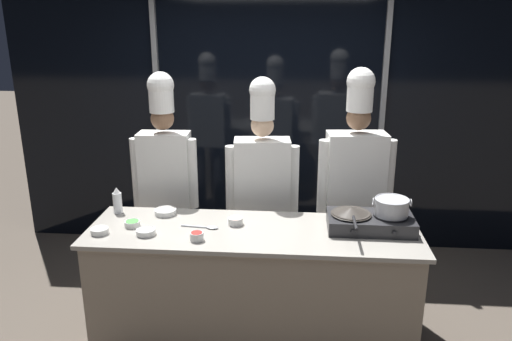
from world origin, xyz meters
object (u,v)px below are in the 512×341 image
portable_stove (370,222)px  prep_bowl_garlic (146,231)px  chef_head (165,169)px  prep_bowl_scallions (132,223)px  prep_bowl_chicken (165,211)px  frying_pan (351,211)px  prep_bowl_rice (100,230)px  squeeze_bottle_clear (117,201)px  serving_spoon_slotted (207,227)px  stock_pot (392,206)px  prep_bowl_shrimp (235,221)px  chef_sous (262,177)px  chef_line (355,174)px  prep_bowl_bell_pepper (197,236)px

portable_stove → prep_bowl_garlic: portable_stove is taller
chef_head → prep_bowl_scallions: bearing=83.6°
prep_bowl_garlic → prep_bowl_chicken: size_ratio=0.81×
frying_pan → prep_bowl_rice: bearing=-172.6°
squeeze_bottle_clear → serving_spoon_slotted: squeeze_bottle_clear is taller
stock_pot → prep_bowl_shrimp: bearing=179.8°
chef_sous → portable_stove: bearing=137.4°
chef_head → chef_line: size_ratio=0.98×
prep_bowl_scallions → chef_head: bearing=85.2°
prep_bowl_shrimp → serving_spoon_slotted: (-0.19, -0.08, -0.02)m
chef_line → frying_pan: bearing=76.5°
stock_pot → chef_sous: bearing=146.6°
portable_stove → prep_bowl_rice: bearing=-173.0°
stock_pot → prep_bowl_chicken: stock_pot is taller
portable_stove → prep_bowl_bell_pepper: portable_stove is taller
portable_stove → prep_bowl_chicken: portable_stove is taller
prep_bowl_garlic → prep_bowl_shrimp: size_ratio=1.24×
portable_stove → frying_pan: bearing=-178.1°
frying_pan → prep_bowl_scallions: bearing=-176.8°
frying_pan → chef_sous: chef_sous is taller
prep_bowl_scallions → chef_sous: size_ratio=0.06×
frying_pan → prep_bowl_rice: size_ratio=3.97×
stock_pot → chef_sous: size_ratio=0.14×
squeeze_bottle_clear → frying_pan: bearing=-5.2°
chef_sous → prep_bowl_bell_pepper: bearing=62.5°
portable_stove → chef_sous: bearing=142.4°
frying_pan → prep_bowl_scallions: 1.52m
prep_bowl_bell_pepper → chef_sous: chef_sous is taller
prep_bowl_chicken → prep_bowl_scallions: size_ratio=1.47×
squeeze_bottle_clear → prep_bowl_chicken: (0.36, -0.00, -0.07)m
prep_bowl_shrimp → prep_bowl_rice: 0.92m
prep_bowl_chicken → prep_bowl_scallions: (-0.17, -0.24, 0.00)m
frying_pan → prep_bowl_rice: (-1.69, -0.22, -0.11)m
prep_bowl_bell_pepper → prep_bowl_scallions: bearing=159.4°
prep_bowl_bell_pepper → prep_bowl_shrimp: 0.35m
prep_bowl_chicken → prep_bowl_shrimp: 0.56m
squeeze_bottle_clear → prep_bowl_rice: 0.38m
prep_bowl_scallions → prep_bowl_bell_pepper: prep_bowl_bell_pepper is taller
squeeze_bottle_clear → chef_head: (0.25, 0.47, 0.11)m
portable_stove → squeeze_bottle_clear: (-1.83, 0.15, 0.04)m
stock_pot → serving_spoon_slotted: 1.27m
prep_bowl_shrimp → serving_spoon_slotted: bearing=-156.9°
chef_line → chef_sous: bearing=-5.7°
prep_bowl_scallions → prep_bowl_rice: size_ratio=0.92×
chef_head → portable_stove: bearing=157.1°
prep_bowl_garlic → prep_bowl_shrimp: 0.62m
prep_bowl_scallions → prep_bowl_chicken: bearing=53.8°
prep_bowl_scallions → chef_sous: bearing=39.1°
serving_spoon_slotted → chef_line: 1.29m
prep_bowl_bell_pepper → serving_spoon_slotted: bearing=80.0°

